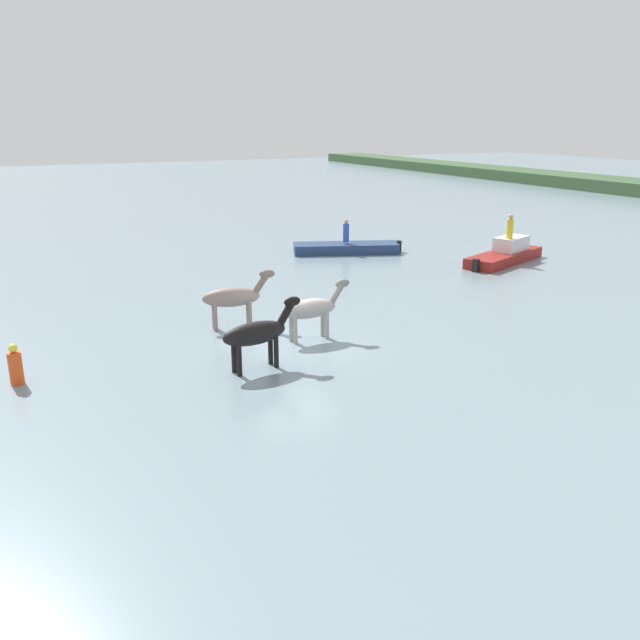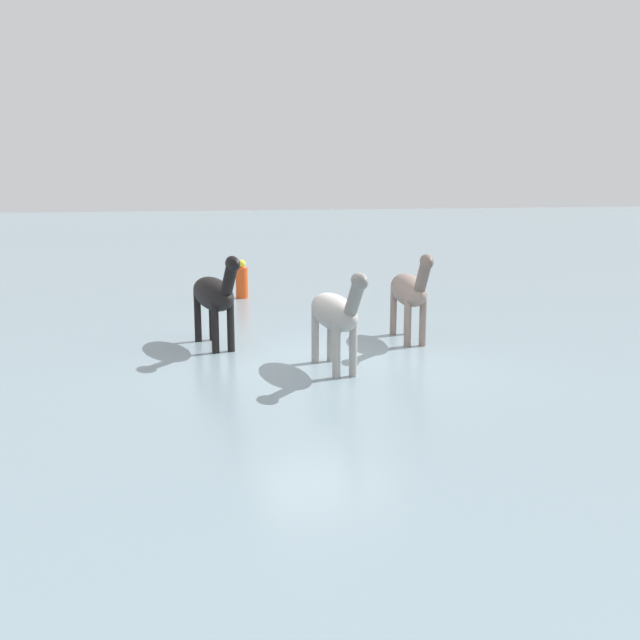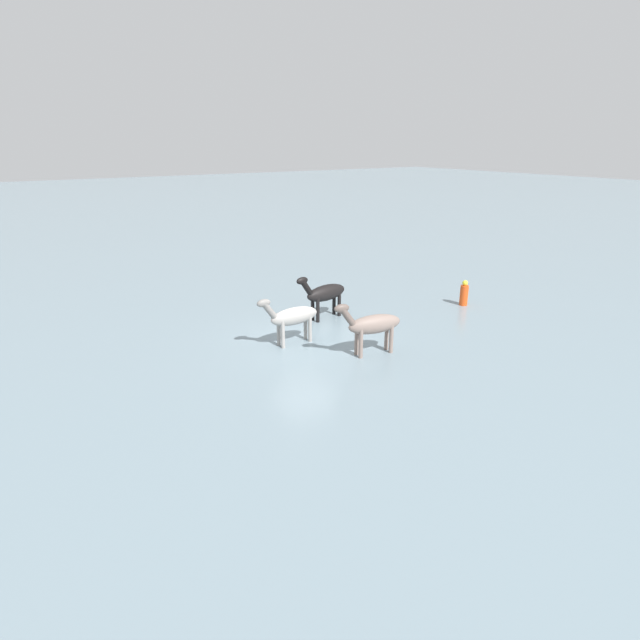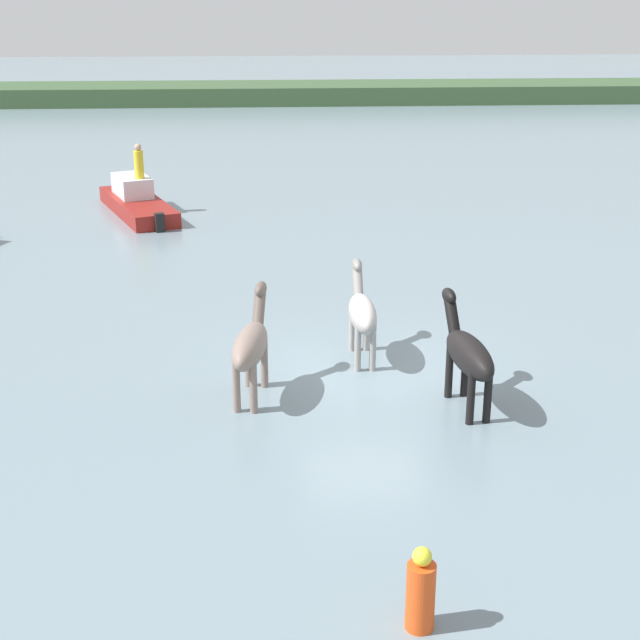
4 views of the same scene
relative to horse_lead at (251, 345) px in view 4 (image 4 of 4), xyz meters
name	(u,v)px [view 4 (image 4 of 4)]	position (x,y,z in m)	size (l,w,h in m)	color
ground_plane	(364,369)	(2.29, 1.20, -1.07)	(185.12, 185.12, 0.00)	gray
distant_shoreline	(290,102)	(2.29, 48.47, -1.07)	(166.60, 6.00, 2.40)	#385433
horse_lead	(251,345)	(0.00, 0.00, 0.00)	(0.91, 2.53, 1.95)	gray
horse_dark_mare	(468,354)	(3.99, -0.71, 0.01)	(0.85, 2.54, 1.96)	black
horse_mid_herd	(362,313)	(2.30, 1.80, -0.04)	(0.57, 2.41, 1.88)	#9E9993
boat_dinghy_port	(137,204)	(-4.10, 15.62, -0.75)	(3.35, 5.56, 1.36)	maroon
person_helmsman_aft	(139,163)	(-3.95, 15.62, 0.69)	(0.32, 0.32, 1.19)	yellow
buoy_channel_marker	(421,592)	(2.10, -6.92, -0.56)	(0.36, 0.36, 1.14)	#E54C19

